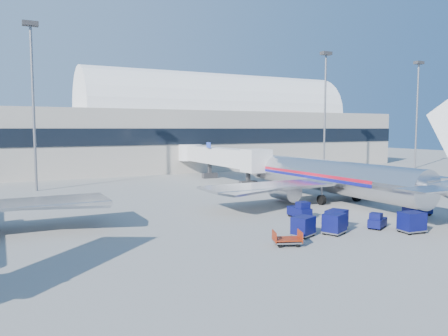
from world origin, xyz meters
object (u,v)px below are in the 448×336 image
cart_solo_near (412,222)px  barrier_mid (418,194)px  tug_left (300,210)px  cart_open_red (287,240)px  mast_far_east (417,99)px  cart_train_a (336,219)px  jetbridge_near (215,156)px  cart_train_c (303,226)px  mast_east (325,94)px  barrier_near (400,196)px  barrier_far (436,192)px  cart_train_b (334,223)px  airliner_main (334,177)px  tug_lead (377,221)px  mast_west (32,81)px  tug_right (416,207)px

cart_solo_near → barrier_mid: bearing=44.0°
tug_left → cart_open_red: bearing=139.1°
mast_far_east → cart_train_a: 67.10m
jetbridge_near → cart_train_c: bearing=-106.0°
mast_east → mast_far_east: 25.00m
jetbridge_near → barrier_near: 30.82m
mast_east → barrier_far: 31.92m
tug_left → barrier_mid: bearing=-79.9°
barrier_mid → cart_train_c: size_ratio=1.37×
barrier_far → cart_train_b: (-25.16, -9.61, 0.44)m
jetbridge_near → mast_far_east: size_ratio=1.22×
cart_train_c → cart_solo_near: bearing=-42.3°
tug_left → cart_train_b: (-1.44, -6.43, 0.16)m
airliner_main → cart_train_a: airliner_main is taller
barrier_far → barrier_mid: bearing=180.0°
tug_lead → cart_open_red: (-9.99, -1.02, -0.25)m
mast_east → tug_lead: mast_east is taller
jetbridge_near → barrier_mid: 32.09m
airliner_main → barrier_far: (14.60, -2.51, -2.48)m
mast_west → mast_east: size_ratio=1.00×
mast_west → cart_solo_near: (25.33, -40.17, -13.88)m
cart_open_red → cart_train_c: bearing=53.4°
tug_right → cart_train_b: same height
jetbridge_near → barrier_near: (10.40, -28.81, -3.48)m
cart_train_c → cart_solo_near: size_ratio=1.05×
barrier_far → cart_solo_near: cart_solo_near is taller
mast_east → tug_left: mast_east is taller
barrier_mid → mast_east: bearing=72.7°
mast_far_east → tug_lead: bearing=-143.5°
mast_east → cart_open_red: bearing=-132.9°
tug_lead → mast_far_east: bearing=9.4°
cart_train_c → cart_solo_near: cart_solo_near is taller
barrier_far → tug_right: tug_right is taller
mast_west → mast_far_east: (75.00, 0.00, 0.00)m
mast_west → cart_train_a: size_ratio=9.54×
tug_right → cart_train_b: bearing=-156.2°
mast_west → tug_lead: bearing=-57.5°
mast_east → barrier_mid: size_ratio=7.53×
airliner_main → mast_far_east: (45.00, 25.49, 11.87)m
barrier_near → tug_right: 9.60m
cart_train_a → tug_lead: bearing=-44.0°
barrier_mid → tug_right: (-9.46, -7.35, 0.31)m
barrier_mid → tug_lead: size_ratio=1.26×
barrier_far → tug_lead: tug_lead is taller
jetbridge_near → cart_open_red: size_ratio=11.57×
cart_solo_near → barrier_far: bearing=39.0°
tug_right → cart_open_red: bearing=-155.8°
mast_far_east → tug_lead: 64.99m
tug_lead → mast_west: bearing=95.4°
cart_train_c → cart_solo_near: (8.63, -3.05, 0.06)m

